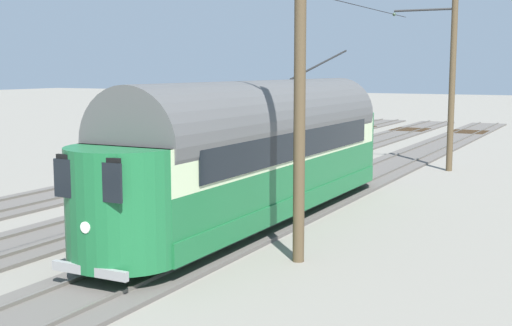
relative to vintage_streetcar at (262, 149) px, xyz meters
name	(u,v)px	position (x,y,z in m)	size (l,w,h in m)	color
ground_plane	(188,197)	(4.29, -2.45, -2.25)	(220.00, 220.00, 0.00)	gray
track_streetcar_siding	(299,204)	(0.00, -2.77, -2.20)	(2.80, 80.00, 0.18)	#56514C
track_adjacent_siding	(193,194)	(4.29, -2.77, -2.20)	(2.80, 80.00, 0.18)	#56514C
track_third_siding	(102,185)	(8.58, -2.77, -2.20)	(2.80, 80.00, 0.18)	#56514C
vintage_streetcar	(262,149)	(0.00, 0.00, 0.00)	(2.65, 15.86, 5.19)	#196033
catenary_pole_foreground	(450,83)	(-2.69, -13.51, 1.77)	(2.99, 0.28, 7.71)	#4C3D28
catenary_pole_mid_near	(297,95)	(-2.69, 3.51, 1.77)	(2.99, 0.28, 7.71)	#4C3D28
track_end_bumper	(329,148)	(4.29, -16.51, -1.85)	(1.80, 0.60, 0.80)	#B2A519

